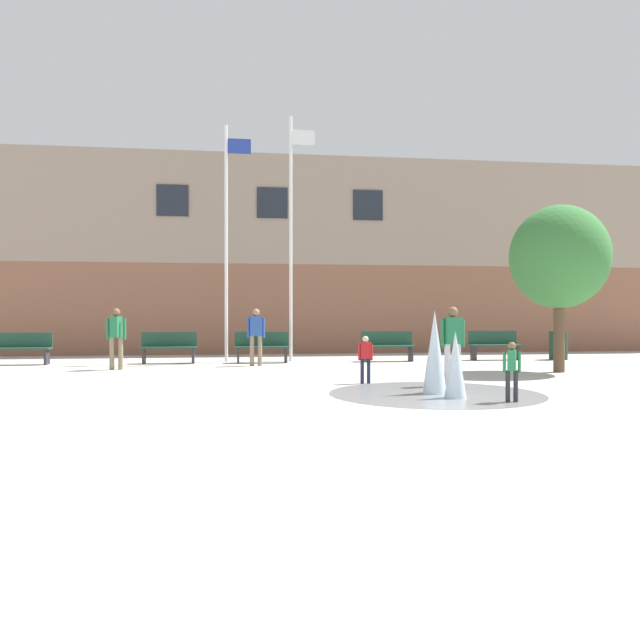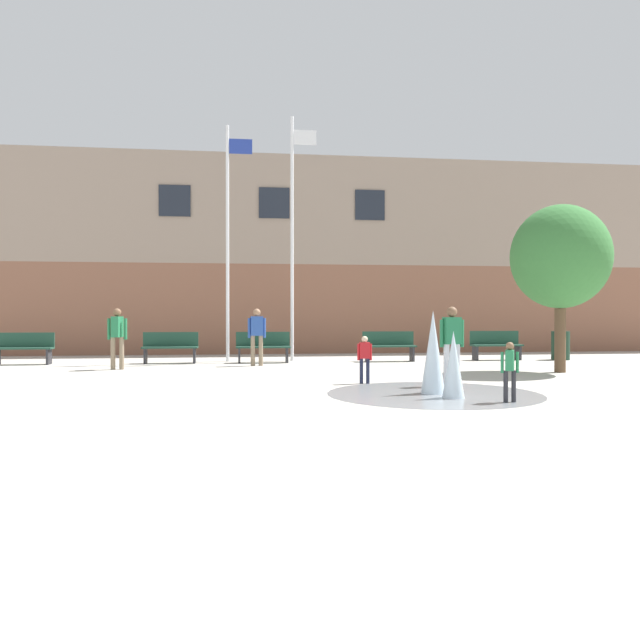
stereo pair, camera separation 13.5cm
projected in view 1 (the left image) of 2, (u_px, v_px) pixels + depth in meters
The scene contains 17 objects.
ground_plane at pixel (350, 439), 7.21m from camera, with size 100.00×100.00×0.00m, color #B2ADA3.
library_building at pixel (268, 261), 25.35m from camera, with size 36.00×6.05×7.22m.
splash_fountain at pixel (441, 364), 11.11m from camera, with size 3.86×3.86×1.51m.
park_bench_far_left at pixel (22, 348), 17.71m from camera, with size 1.60×0.44×0.91m.
park_bench_under_left_flagpole at pixel (169, 347), 18.21m from camera, with size 1.60×0.44×0.91m.
park_bench_center at pixel (262, 347), 18.44m from camera, with size 1.60×0.44×0.91m.
park_bench_under_right_flagpole at pixel (388, 346), 18.99m from camera, with size 1.60×0.44×0.91m.
park_bench_near_trashcan at pixel (494, 345), 19.58m from camera, with size 1.60×0.44×0.91m.
adult_watching at pixel (453, 339), 12.51m from camera, with size 0.50×0.24×1.59m.
adult_in_red at pixel (256, 332), 17.33m from camera, with size 0.50×0.22×1.59m.
adult_near_bench at pixel (116, 334), 16.12m from camera, with size 0.50×0.38×1.59m.
child_running at pixel (512, 367), 10.18m from camera, with size 0.31×0.24×0.99m.
child_with_pink_shirt at pixel (365, 356), 12.92m from camera, with size 0.31×0.13×0.99m.
flagpole_left at pixel (227, 236), 18.90m from camera, with size 0.80×0.10×7.17m.
flagpole_right at pixel (292, 231), 19.16m from camera, with size 0.80×0.10×7.51m.
trash_can at pixel (558, 345), 19.69m from camera, with size 0.56×0.56×0.90m, color #193323.
street_tree_near_building at pixel (559, 257), 15.43m from camera, with size 2.41×2.41×4.14m.
Camera 1 is at (-1.32, -7.08, 1.44)m, focal length 35.00 mm.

